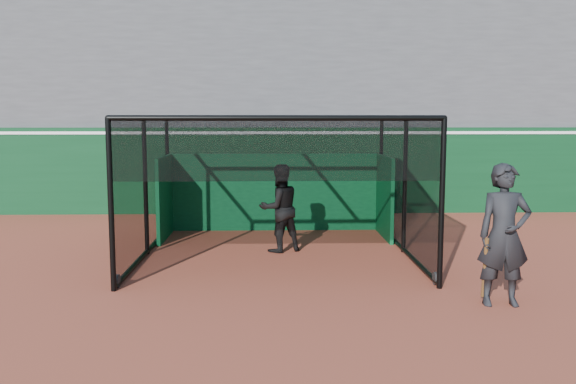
{
  "coord_description": "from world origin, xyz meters",
  "views": [
    {
      "loc": [
        0.66,
        -9.27,
        2.77
      ],
      "look_at": [
        0.99,
        2.0,
        1.4
      ],
      "focal_mm": 38.0,
      "sensor_mm": 36.0,
      "label": 1
    }
  ],
  "objects": [
    {
      "name": "ground",
      "position": [
        0.0,
        0.0,
        0.0
      ],
      "size": [
        120.0,
        120.0,
        0.0
      ],
      "primitive_type": "plane",
      "color": "#99412C",
      "rests_on": "ground"
    },
    {
      "name": "outfield_wall",
      "position": [
        0.0,
        8.5,
        1.29
      ],
      "size": [
        50.0,
        0.5,
        2.5
      ],
      "color": "#093518",
      "rests_on": "ground"
    },
    {
      "name": "grandstand",
      "position": [
        0.0,
        12.27,
        4.48
      ],
      "size": [
        50.0,
        7.85,
        8.95
      ],
      "color": "#4C4C4F",
      "rests_on": "ground"
    },
    {
      "name": "batting_cage",
      "position": [
        0.78,
        3.09,
        1.38
      ],
      "size": [
        5.39,
        5.51,
        2.77
      ],
      "color": "black",
      "rests_on": "ground"
    },
    {
      "name": "batter",
      "position": [
        0.85,
        3.23,
        0.91
      ],
      "size": [
        1.1,
        1.0,
        1.83
      ],
      "primitive_type": "imported",
      "rotation": [
        0.0,
        0.0,
        3.58
      ],
      "color": "black",
      "rests_on": "ground"
    },
    {
      "name": "on_deck_player",
      "position": [
        4.1,
        -0.54,
        1.06
      ],
      "size": [
        0.79,
        0.54,
        2.12
      ],
      "color": "black",
      "rests_on": "ground"
    }
  ]
}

